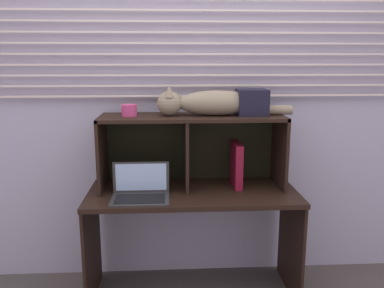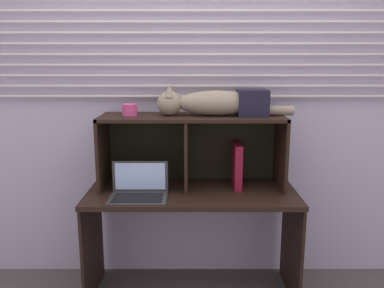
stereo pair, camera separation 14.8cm
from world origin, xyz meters
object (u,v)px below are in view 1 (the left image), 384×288
object	(u,v)px
laptop	(140,191)
book_stack	(133,183)
binder_upright	(236,164)
cat	(209,103)
small_basket	(129,110)
storage_box	(252,102)

from	to	relation	value
laptop	book_stack	xyz separation A→B (m)	(-0.06, 0.21, -0.01)
laptop	binder_upright	size ratio (longest dim) A/B	1.19
cat	book_stack	xyz separation A→B (m)	(-0.49, 0.00, -0.52)
binder_upright	cat	bearing A→B (deg)	180.00
binder_upright	small_basket	size ratio (longest dim) A/B	2.99
book_stack	small_basket	bearing A→B (deg)	-152.92
book_stack	storage_box	world-z (taller)	storage_box
small_basket	laptop	bearing A→B (deg)	-70.67
book_stack	storage_box	size ratio (longest dim) A/B	1.30
cat	small_basket	bearing A→B (deg)	180.00
book_stack	storage_box	bearing A→B (deg)	-0.28
binder_upright	book_stack	size ratio (longest dim) A/B	1.18
laptop	binder_upright	world-z (taller)	binder_upright
storage_box	laptop	bearing A→B (deg)	-163.90
cat	binder_upright	bearing A→B (deg)	0.00
laptop	binder_upright	distance (m)	0.66
laptop	binder_upright	xyz separation A→B (m)	(0.62, 0.20, 0.11)
binder_upright	book_stack	world-z (taller)	binder_upright
small_basket	book_stack	bearing A→B (deg)	27.08
cat	laptop	world-z (taller)	cat
cat	storage_box	size ratio (longest dim) A/B	4.55
cat	laptop	distance (m)	0.70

